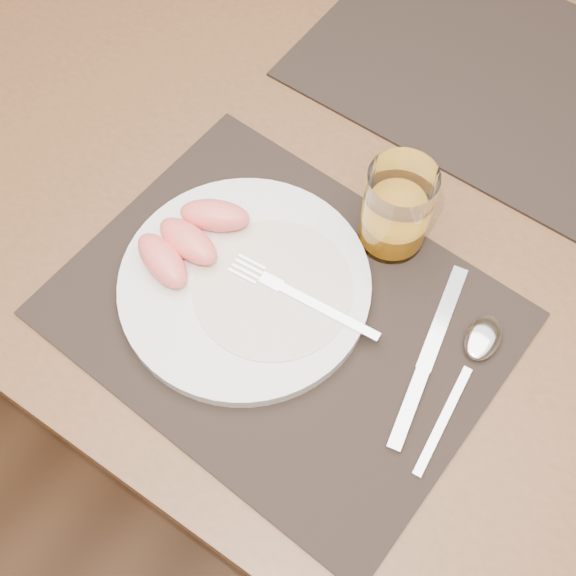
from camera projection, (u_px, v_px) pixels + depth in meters
The scene contains 11 objects.
ground at pixel (349, 396), 1.51m from camera, with size 5.00×5.00×0.00m, color #57351E.
table at pixel (388, 220), 0.92m from camera, with size 1.40×0.90×0.75m.
placemat_near at pixel (282, 314), 0.77m from camera, with size 0.45×0.35×0.00m, color black.
placemat_far at pixel (487, 69), 0.93m from camera, with size 0.45×0.35×0.00m, color black.
plate at pixel (245, 285), 0.77m from camera, with size 0.27×0.27×0.02m, color white.
plate_dressing at pixel (273, 288), 0.76m from camera, with size 0.17×0.17×0.00m.
fork at pixel (291, 292), 0.76m from camera, with size 0.18×0.03×0.00m.
knife at pixel (423, 369), 0.73m from camera, with size 0.05×0.22×0.01m.
spoon at pixel (477, 349), 0.74m from camera, with size 0.04×0.19×0.01m.
juice_glass at pixel (396, 212), 0.77m from camera, with size 0.07×0.07×0.11m.
grapefruit_wedges at pixel (189, 239), 0.77m from camera, with size 0.10×0.14×0.03m.
Camera 1 is at (0.18, -0.49, 1.44)m, focal length 45.00 mm.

